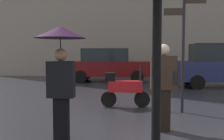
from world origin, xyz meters
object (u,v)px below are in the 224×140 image
(pedestrian_with_umbrella, at_px, (61,56))
(street_signpost, at_px, (184,39))
(parked_scooter, at_px, (124,88))
(parked_car_right, at_px, (223,65))
(parked_car_left, at_px, (108,65))
(pedestrian_with_bag, at_px, (164,82))

(pedestrian_with_umbrella, distance_m, street_signpost, 3.53)
(parked_scooter, relative_size, parked_car_right, 0.31)
(pedestrian_with_umbrella, relative_size, parked_scooter, 1.42)
(parked_car_left, bearing_deg, parked_car_right, 158.36)
(pedestrian_with_bag, bearing_deg, street_signpost, 3.70)
(parked_car_right, xyz_separation_m, street_signpost, (-3.05, -5.11, 0.92))
(parked_car_left, bearing_deg, street_signpost, 108.02)
(parked_car_left, relative_size, parked_car_right, 1.00)
(pedestrian_with_bag, xyz_separation_m, street_signpost, (0.75, 1.59, 0.94))
(pedestrian_with_umbrella, height_order, parked_car_right, pedestrian_with_umbrella)
(pedestrian_with_umbrella, distance_m, parked_car_right, 9.36)
(pedestrian_with_umbrella, bearing_deg, pedestrian_with_bag, -53.07)
(pedestrian_with_bag, relative_size, parked_car_left, 0.38)
(pedestrian_with_bag, distance_m, street_signpost, 1.99)
(pedestrian_with_umbrella, bearing_deg, parked_scooter, -4.30)
(pedestrian_with_umbrella, height_order, street_signpost, street_signpost)
(pedestrian_with_bag, bearing_deg, parked_car_right, -0.66)
(pedestrian_with_umbrella, relative_size, parked_car_right, 0.45)
(parked_scooter, height_order, street_signpost, street_signpost)
(parked_car_right, bearing_deg, parked_car_left, -20.68)
(pedestrian_with_bag, xyz_separation_m, parked_scooter, (-0.81, 2.18, -0.44))
(pedestrian_with_bag, bearing_deg, pedestrian_with_umbrella, 139.37)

